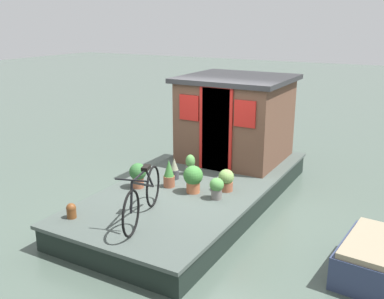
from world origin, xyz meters
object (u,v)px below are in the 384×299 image
at_px(houseboat_cabin, 236,118).
at_px(potted_plant_sage, 217,187).
at_px(potted_plant_ivy, 169,174).
at_px(potted_plant_fern, 226,180).
at_px(potted_plant_basil, 193,178).
at_px(potted_plant_rosemary, 190,165).
at_px(potted_plant_thyme, 174,169).
at_px(bicycle, 143,196).
at_px(mooring_bollard, 71,210).
at_px(potted_plant_succulent, 138,174).

height_order(houseboat_cabin, potted_plant_sage, houseboat_cabin).
xyz_separation_m(potted_plant_ivy, potted_plant_fern, (0.34, -1.00, -0.04)).
distance_m(potted_plant_ivy, potted_plant_fern, 1.06).
bearing_deg(potted_plant_fern, potted_plant_sage, -177.16).
xyz_separation_m(houseboat_cabin, potted_plant_basil, (-2.23, -0.19, -0.64)).
distance_m(potted_plant_rosemary, potted_plant_ivy, 0.77).
xyz_separation_m(potted_plant_thyme, potted_plant_sage, (-0.48, -1.15, 0.01)).
xyz_separation_m(houseboat_cabin, potted_plant_ivy, (-2.20, 0.34, -0.67)).
distance_m(bicycle, potted_plant_basil, 1.35).
relative_size(potted_plant_sage, potted_plant_fern, 0.95).
height_order(potted_plant_rosemary, potted_plant_basil, potted_plant_basil).
distance_m(potted_plant_basil, potted_plant_fern, 0.61).
bearing_deg(potted_plant_sage, potted_plant_basil, 83.45).
xyz_separation_m(potted_plant_ivy, mooring_bollard, (-1.88, 0.61, -0.12)).
bearing_deg(potted_plant_rosemary, potted_plant_thyme, 158.81).
bearing_deg(bicycle, potted_plant_sage, -26.13).
relative_size(potted_plant_fern, mooring_bollard, 1.65).
bearing_deg(potted_plant_succulent, potted_plant_ivy, -55.82).
bearing_deg(potted_plant_basil, potted_plant_fern, -52.19).
bearing_deg(houseboat_cabin, potted_plant_basil, -175.22).
distance_m(potted_plant_thyme, potted_plant_succulent, 0.79).
bearing_deg(potted_plant_sage, bicycle, 153.87).
height_order(bicycle, potted_plant_succulent, bicycle).
bearing_deg(houseboat_cabin, potted_plant_thyme, 165.43).
relative_size(potted_plant_rosemary, potted_plant_succulent, 0.88).
height_order(potted_plant_succulent, mooring_bollard, potted_plant_succulent).
xyz_separation_m(potted_plant_fern, mooring_bollard, (-2.22, 1.62, -0.08)).
bearing_deg(houseboat_cabin, potted_plant_fern, -160.40).
relative_size(potted_plant_basil, potted_plant_fern, 1.24).
distance_m(potted_plant_rosemary, potted_plant_sage, 1.32).
bearing_deg(potted_plant_succulent, potted_plant_thyme, -25.38).
xyz_separation_m(potted_plant_thyme, potted_plant_fern, (-0.05, -1.13, 0.00)).
distance_m(potted_plant_rosemary, potted_plant_succulent, 1.19).
bearing_deg(potted_plant_rosemary, potted_plant_ivy, 178.95).
bearing_deg(potted_plant_thyme, potted_plant_succulent, 154.62).
bearing_deg(potted_plant_sage, mooring_bollard, 137.64).
xyz_separation_m(potted_plant_basil, potted_plant_fern, (0.37, -0.48, -0.07)).
bearing_deg(potted_plant_fern, mooring_bollard, 143.97).
xyz_separation_m(houseboat_cabin, potted_plant_sage, (-2.29, -0.68, -0.71)).
relative_size(bicycle, potted_plant_rosemary, 4.08).
relative_size(houseboat_cabin, potted_plant_rosemary, 5.45).
bearing_deg(potted_plant_thyme, houseboat_cabin, -14.57).
relative_size(potted_plant_sage, potted_plant_succulent, 0.81).
relative_size(potted_plant_ivy, potted_plant_succulent, 1.12).
xyz_separation_m(potted_plant_thyme, mooring_bollard, (-2.27, 0.48, -0.08)).
bearing_deg(potted_plant_sage, houseboat_cabin, 16.64).
bearing_deg(mooring_bollard, potted_plant_sage, -42.36).
relative_size(potted_plant_rosemary, potted_plant_basil, 0.83).
bearing_deg(potted_plant_succulent, bicycle, -140.47).
distance_m(houseboat_cabin, potted_plant_fern, 2.10).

